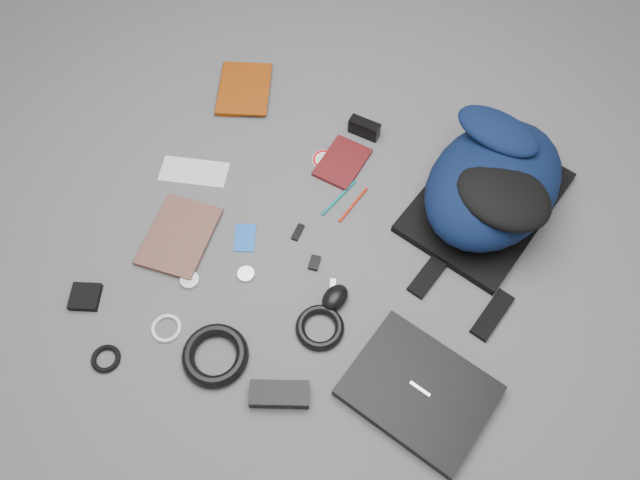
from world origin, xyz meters
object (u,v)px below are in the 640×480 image
(mouse, at_px, (335,298))
(compact_camera, at_px, (364,128))
(laptop, at_px, (419,391))
(pouch, at_px, (85,297))
(backpack, at_px, (493,183))
(textbook_red, at_px, (219,88))
(comic_book, at_px, (151,228))
(dvd_case, at_px, (342,162))
(power_brick, at_px, (279,394))

(mouse, bearing_deg, compact_camera, 118.38)
(laptop, xyz_separation_m, pouch, (-0.89, -0.05, -0.01))
(compact_camera, bearing_deg, mouse, -72.17)
(backpack, relative_size, textbook_red, 2.36)
(backpack, height_order, comic_book, backpack)
(compact_camera, bearing_deg, pouch, -116.25)
(textbook_red, bearing_deg, compact_camera, -17.88)
(comic_book, bearing_deg, laptop, -15.33)
(backpack, height_order, pouch, backpack)
(textbook_red, bearing_deg, laptop, -57.08)
(laptop, bearing_deg, mouse, 166.08)
(textbook_red, bearing_deg, comic_book, -103.05)
(dvd_case, height_order, mouse, mouse)
(textbook_red, height_order, pouch, textbook_red)
(comic_book, relative_size, dvd_case, 1.41)
(laptop, relative_size, power_brick, 2.32)
(compact_camera, bearing_deg, backpack, -9.84)
(laptop, height_order, dvd_case, laptop)
(mouse, bearing_deg, power_brick, -80.48)
(backpack, relative_size, compact_camera, 5.44)
(laptop, xyz_separation_m, dvd_case, (-0.40, 0.59, -0.01))
(laptop, height_order, compact_camera, compact_camera)
(backpack, height_order, laptop, backpack)
(backpack, distance_m, comic_book, 0.96)
(comic_book, distance_m, pouch, 0.26)
(laptop, distance_m, dvd_case, 0.71)
(textbook_red, bearing_deg, pouch, -109.10)
(textbook_red, height_order, dvd_case, textbook_red)
(power_brick, xyz_separation_m, pouch, (-0.58, 0.07, -0.01))
(backpack, bearing_deg, dvd_case, -161.81)
(backpack, bearing_deg, comic_book, -137.16)
(compact_camera, bearing_deg, power_brick, -78.49)
(power_brick, relative_size, pouch, 1.91)
(textbook_red, xyz_separation_m, pouch, (-0.03, -0.78, -0.00))
(backpack, height_order, textbook_red, backpack)
(textbook_red, distance_m, comic_book, 0.54)
(backpack, height_order, power_brick, backpack)
(power_brick, bearing_deg, textbook_red, 104.11)
(pouch, bearing_deg, mouse, 18.97)
(compact_camera, bearing_deg, comic_book, -123.07)
(comic_book, xyz_separation_m, mouse, (0.56, -0.03, 0.01))
(backpack, xyz_separation_m, compact_camera, (-0.41, 0.13, -0.08))
(textbook_red, distance_m, compact_camera, 0.49)
(dvd_case, bearing_deg, pouch, -117.83)
(mouse, distance_m, power_brick, 0.29)
(textbook_red, height_order, comic_book, textbook_red)
(dvd_case, distance_m, pouch, 0.81)
(pouch, bearing_deg, laptop, 3.29)
(laptop, relative_size, mouse, 4.06)
(laptop, height_order, pouch, laptop)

